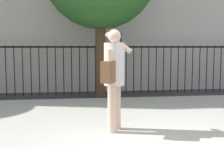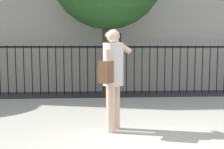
% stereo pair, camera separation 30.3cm
% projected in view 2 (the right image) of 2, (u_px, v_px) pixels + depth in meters
% --- Properties ---
extents(sidewalk, '(28.00, 4.40, 0.15)m').
position_uv_depth(sidewalk, '(142.00, 121.00, 5.59)').
color(sidewalk, '#B2ADA3').
rests_on(sidewalk, ground).
extents(iron_fence, '(12.03, 0.04, 1.60)m').
position_uv_depth(iron_fence, '(123.00, 63.00, 9.17)').
color(iron_fence, black).
rests_on(iron_fence, ground).
extents(pedestrian_on_phone, '(0.59, 0.72, 1.69)m').
position_uv_depth(pedestrian_on_phone, '(113.00, 73.00, 4.60)').
color(pedestrian_on_phone, beige).
rests_on(pedestrian_on_phone, sidewalk).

